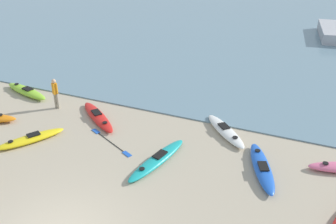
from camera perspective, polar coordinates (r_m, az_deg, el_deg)
The scene contains 9 objects.
kayak_on_sand_0 at distance 18.44m, azimuth -10.13°, elevation -0.67°, with size 2.99×2.54×0.32m.
kayak_on_sand_2 at distance 15.17m, azimuth 13.47°, elevation -7.82°, with size 1.80×3.24×0.36m.
kayak_on_sand_4 at distance 17.21m, azimuth 8.32°, elevation -2.71°, with size 2.56×2.63×0.33m.
kayak_on_sand_5 at distance 15.22m, azimuth -1.56°, elevation -6.92°, with size 1.32×3.48×0.31m.
kayak_on_sand_6 at distance 17.44m, azimuth -19.31°, elevation -3.68°, with size 2.04×2.75×0.34m.
kayak_on_sand_7 at distance 21.88m, azimuth -19.85°, elevation 2.86°, with size 3.19×1.47×0.38m.
person_near_waterline at distance 19.60m, azimuth -16.05°, elevation 2.84°, with size 0.31×0.25×1.53m.
moored_boat_0 at distance 32.18m, azimuth 22.95°, elevation 10.63°, with size 2.59×4.67×0.75m.
loose_paddle at distance 16.66m, azimuth -8.32°, elevation -4.34°, with size 2.57×1.40×0.03m.
Camera 1 is at (6.28, -6.51, 8.82)m, focal length 42.00 mm.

